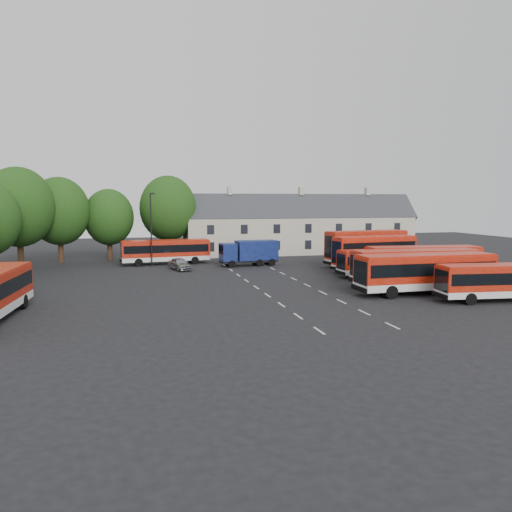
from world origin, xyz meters
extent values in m
plane|color=black|center=(0.00, 0.00, 0.00)|extent=(140.00, 140.00, 0.00)
cube|color=beige|center=(0.00, -14.00, 0.01)|extent=(0.15, 1.80, 0.01)
cube|color=beige|center=(0.00, -10.00, 0.01)|extent=(0.15, 1.80, 0.01)
cube|color=beige|center=(0.00, -6.00, 0.01)|extent=(0.15, 1.80, 0.01)
cube|color=beige|center=(0.00, -2.00, 0.01)|extent=(0.15, 1.80, 0.01)
cube|color=beige|center=(0.00, 2.00, 0.01)|extent=(0.15, 1.80, 0.01)
cube|color=beige|center=(0.00, 6.00, 0.01)|extent=(0.15, 1.80, 0.01)
cube|color=beige|center=(0.00, 10.00, 0.01)|extent=(0.15, 1.80, 0.01)
cube|color=beige|center=(0.00, 14.00, 0.01)|extent=(0.15, 1.80, 0.01)
cube|color=beige|center=(0.00, 18.00, 0.01)|extent=(0.15, 1.80, 0.01)
cube|color=beige|center=(5.00, -14.00, 0.01)|extent=(0.15, 1.80, 0.01)
cube|color=beige|center=(5.00, -10.00, 0.01)|extent=(0.15, 1.80, 0.01)
cube|color=beige|center=(5.00, -6.00, 0.01)|extent=(0.15, 1.80, 0.01)
cube|color=beige|center=(5.00, -2.00, 0.01)|extent=(0.15, 1.80, 0.01)
cube|color=beige|center=(5.00, 2.00, 0.01)|extent=(0.15, 1.80, 0.01)
cube|color=beige|center=(5.00, 6.00, 0.01)|extent=(0.15, 1.80, 0.01)
cube|color=beige|center=(5.00, 10.00, 0.01)|extent=(0.15, 1.80, 0.01)
cube|color=beige|center=(5.00, 14.00, 0.01)|extent=(0.15, 1.80, 0.01)
cube|color=beige|center=(5.00, 18.00, 0.01)|extent=(0.15, 1.80, 0.01)
cylinder|color=black|center=(-24.00, 22.00, 2.19)|extent=(0.70, 0.70, 4.38)
ellipsoid|color=#1E4011|center=(-24.00, 22.00, 7.26)|extent=(8.25, 8.25, 9.49)
cylinder|color=black|center=(-20.00, 26.00, 2.01)|extent=(0.70, 0.70, 4.02)
ellipsoid|color=#1E4011|center=(-20.00, 26.00, 6.68)|extent=(7.59, 7.59, 8.73)
cylinder|color=black|center=(-14.00, 28.00, 1.75)|extent=(0.70, 0.70, 3.50)
ellipsoid|color=#1E4011|center=(-14.00, 28.00, 5.81)|extent=(6.60, 6.60, 7.59)
cylinder|color=black|center=(-6.00, 29.00, 2.10)|extent=(0.70, 0.70, 4.20)
ellipsoid|color=#1E4011|center=(-6.00, 29.00, 6.97)|extent=(7.92, 7.92, 9.11)
cube|color=beige|center=(14.00, 30.00, 2.75)|extent=(35.00, 7.00, 5.50)
cube|color=#2D3035|center=(14.00, 30.00, 5.50)|extent=(35.70, 7.13, 7.13)
cube|color=beige|center=(3.00, 30.00, 9.46)|extent=(0.60, 0.90, 1.20)
cube|color=beige|center=(14.00, 30.00, 9.46)|extent=(0.60, 0.90, 1.20)
cube|color=beige|center=(25.00, 30.00, 9.46)|extent=(0.60, 0.90, 1.20)
cube|color=silver|center=(17.52, -8.95, 0.74)|extent=(10.70, 3.48, 0.53)
cube|color=#AA1D0A|center=(17.52, -8.95, 1.93)|extent=(10.70, 3.48, 1.86)
cube|color=black|center=(17.52, -8.95, 1.98)|extent=(10.28, 3.50, 0.91)
cube|color=#AA1D0A|center=(17.52, -8.95, 2.91)|extent=(10.48, 3.37, 0.11)
cylinder|color=black|center=(14.07, -9.66, 0.48)|extent=(0.98, 0.37, 0.95)
cube|color=silver|center=(13.31, -4.69, 0.86)|extent=(12.22, 2.79, 0.61)
cube|color=#AA1D0A|center=(13.31, -4.69, 2.25)|extent=(12.22, 2.79, 2.17)
cube|color=black|center=(13.31, -4.69, 2.30)|extent=(11.73, 2.86, 1.06)
cube|color=#AA1D0A|center=(13.31, -4.69, 3.39)|extent=(11.98, 2.68, 0.13)
cylinder|color=black|center=(9.40, -5.95, 0.56)|extent=(1.11, 0.31, 1.11)
cylinder|color=black|center=(17.22, -3.43, 0.56)|extent=(1.11, 0.31, 1.11)
cube|color=silver|center=(14.70, -0.98, 0.85)|extent=(12.23, 3.23, 0.61)
cube|color=#AA1D0A|center=(14.70, -0.98, 2.23)|extent=(12.23, 3.23, 2.15)
cube|color=black|center=(14.70, -0.98, 2.29)|extent=(11.75, 3.27, 1.05)
cube|color=#AA1D0A|center=(14.70, -0.98, 3.36)|extent=(11.99, 3.11, 0.13)
cylinder|color=black|center=(10.77, -2.08, 0.55)|extent=(1.11, 0.35, 1.10)
cylinder|color=black|center=(18.63, 0.11, 0.55)|extent=(1.11, 0.35, 1.10)
cube|color=silver|center=(18.06, 3.10, 0.83)|extent=(11.97, 3.83, 0.59)
cube|color=#AA1D0A|center=(18.06, 3.10, 2.17)|extent=(11.97, 3.83, 2.09)
cube|color=black|center=(18.06, 3.10, 2.22)|extent=(11.51, 3.85, 1.02)
cube|color=#AA1D0A|center=(18.06, 3.10, 3.26)|extent=(11.73, 3.70, 0.13)
cylinder|color=black|center=(14.19, 2.28, 0.53)|extent=(1.09, 0.40, 1.07)
cylinder|color=black|center=(21.92, 3.93, 0.53)|extent=(1.09, 0.40, 1.07)
cube|color=silver|center=(14.90, 5.29, 0.72)|extent=(10.27, 2.63, 0.51)
cube|color=#AA1D0A|center=(14.90, 5.29, 1.88)|extent=(10.27, 2.63, 1.81)
cube|color=black|center=(14.90, 5.29, 1.93)|extent=(9.86, 2.67, 0.88)
cube|color=#AA1D0A|center=(14.90, 5.29, 2.83)|extent=(10.06, 2.53, 0.11)
cylinder|color=black|center=(11.67, 4.14, 0.46)|extent=(0.94, 0.29, 0.93)
cylinder|color=black|center=(18.13, 6.44, 0.46)|extent=(0.94, 0.29, 0.93)
cube|color=silver|center=(15.50, 8.88, 0.69)|extent=(10.02, 3.41, 0.49)
cube|color=#AA1D0A|center=(15.50, 8.88, 2.43)|extent=(10.02, 3.41, 2.99)
cube|color=black|center=(15.50, 8.88, 1.85)|extent=(9.63, 3.42, 0.85)
cube|color=#AA1D0A|center=(15.50, 8.88, 3.97)|extent=(9.81, 3.30, 0.11)
cylinder|color=black|center=(12.50, 7.49, 0.45)|extent=(0.92, 0.36, 0.89)
cylinder|color=black|center=(18.49, 10.26, 0.45)|extent=(0.92, 0.36, 0.89)
cube|color=black|center=(15.50, 8.88, 3.01)|extent=(9.63, 3.42, 0.85)
cube|color=silver|center=(16.88, 13.65, 0.75)|extent=(10.84, 4.05, 0.53)
cube|color=#AA1D0A|center=(16.88, 13.65, 2.62)|extent=(10.84, 4.05, 3.22)
cube|color=black|center=(16.88, 13.65, 2.00)|extent=(10.43, 4.04, 0.91)
cube|color=#AA1D0A|center=(16.88, 13.65, 4.28)|extent=(10.61, 3.92, 0.12)
cylinder|color=black|center=(13.71, 12.04, 0.48)|extent=(0.99, 0.42, 0.96)
cylinder|color=black|center=(20.06, 15.26, 0.48)|extent=(0.99, 0.42, 0.96)
cube|color=black|center=(16.88, 13.65, 3.25)|extent=(10.43, 4.04, 0.91)
cube|color=silver|center=(-6.96, 21.31, 0.77)|extent=(11.09, 3.42, 0.55)
cube|color=#AA1D0A|center=(-6.96, 21.31, 2.01)|extent=(11.09, 3.42, 1.93)
cube|color=black|center=(-6.96, 21.31, 2.06)|extent=(10.66, 3.44, 0.94)
cube|color=#AA1D0A|center=(-6.96, 21.31, 3.03)|extent=(10.86, 3.30, 0.12)
cylinder|color=black|center=(-10.34, 19.88, 0.50)|extent=(1.01, 0.36, 0.99)
cylinder|color=black|center=(-3.58, 22.73, 0.50)|extent=(1.01, 0.36, 0.99)
cube|color=black|center=(2.88, 17.33, 0.58)|extent=(7.25, 2.58, 0.27)
cube|color=navy|center=(0.23, 17.07, 1.77)|extent=(1.98, 2.38, 2.13)
cube|color=black|center=(-0.61, 16.99, 2.09)|extent=(0.27, 1.88, 1.06)
cube|color=navy|center=(3.90, 17.43, 1.91)|extent=(5.25, 2.71, 2.39)
cylinder|color=black|center=(0.51, 16.09, 0.44)|extent=(0.91, 0.33, 0.89)
cylinder|color=black|center=(5.47, 18.59, 0.44)|extent=(0.91, 0.33, 0.89)
imported|color=#9C9EA3|center=(-5.75, 15.57, 0.71)|extent=(2.77, 4.44, 1.41)
cylinder|color=black|center=(-8.77, 19.45, 4.43)|extent=(0.16, 0.16, 8.86)
cube|color=black|center=(-8.52, 19.38, 8.86)|extent=(0.57, 0.36, 0.16)
camera|label=1|loc=(-11.10, -42.23, 7.97)|focal=35.00mm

